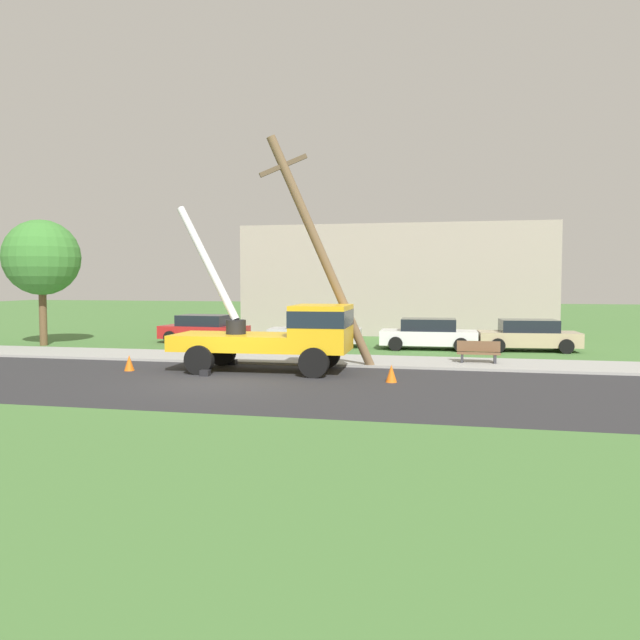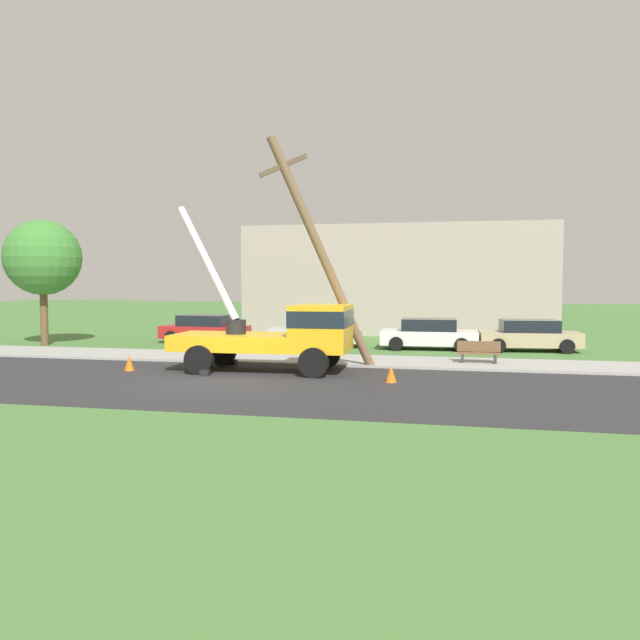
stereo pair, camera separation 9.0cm
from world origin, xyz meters
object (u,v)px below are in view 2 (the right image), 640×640
(traffic_cone_behind, at_px, (129,363))
(leaning_utility_pole, at_px, (320,251))
(parked_sedan_silver, at_px, (316,332))
(roadside_tree_near, at_px, (43,258))
(traffic_cone_ahead, at_px, (391,374))
(parked_sedan_tan, at_px, (529,335))
(parked_sedan_red, at_px, (205,329))
(parked_sedan_white, at_px, (429,334))
(park_bench, at_px, (479,353))
(utility_truck, at_px, (285,332))

(traffic_cone_behind, bearing_deg, leaning_utility_pole, 17.11)
(leaning_utility_pole, xyz_separation_m, parked_sedan_silver, (-1.94, 7.59, -3.54))
(leaning_utility_pole, relative_size, roadside_tree_near, 1.36)
(traffic_cone_ahead, distance_m, parked_sedan_tan, 11.46)
(leaning_utility_pole, relative_size, parked_sedan_tan, 1.84)
(leaning_utility_pole, height_order, parked_sedan_red, leaning_utility_pole)
(parked_sedan_red, xyz_separation_m, roadside_tree_near, (-7.16, -2.97, 3.57))
(traffic_cone_ahead, xyz_separation_m, parked_sedan_white, (0.63, 10.01, 0.43))
(leaning_utility_pole, xyz_separation_m, roadside_tree_near, (-15.05, 5.13, 0.02))
(parked_sedan_white, relative_size, park_bench, 2.79)
(utility_truck, distance_m, parked_sedan_red, 11.43)
(leaning_utility_pole, relative_size, parked_sedan_white, 1.87)
(leaning_utility_pole, bearing_deg, utility_truck, -135.51)
(parked_sedan_red, xyz_separation_m, park_bench, (13.50, -5.87, -0.25))
(traffic_cone_behind, distance_m, parked_sedan_red, 10.21)
(traffic_cone_behind, height_order, parked_sedan_red, parked_sedan_red)
(leaning_utility_pole, bearing_deg, parked_sedan_white, 64.95)
(traffic_cone_ahead, height_order, park_bench, park_bench)
(utility_truck, distance_m, leaning_utility_pole, 3.20)
(traffic_cone_behind, xyz_separation_m, parked_sedan_red, (-1.40, 10.10, 0.43))
(utility_truck, relative_size, leaning_utility_pole, 0.82)
(traffic_cone_ahead, xyz_separation_m, traffic_cone_behind, (-9.34, 0.56, 0.00))
(parked_sedan_white, height_order, parked_sedan_tan, same)
(utility_truck, height_order, parked_sedan_tan, utility_truck)
(leaning_utility_pole, distance_m, parked_sedan_silver, 8.60)
(utility_truck, distance_m, parked_sedan_silver, 8.69)
(parked_sedan_white, bearing_deg, utility_truck, -118.08)
(parked_sedan_tan, bearing_deg, parked_sedan_red, 178.54)
(traffic_cone_ahead, height_order, parked_sedan_red, parked_sedan_red)
(utility_truck, distance_m, roadside_tree_near, 15.57)
(traffic_cone_ahead, height_order, traffic_cone_behind, same)
(parked_sedan_tan, bearing_deg, utility_truck, -135.78)
(traffic_cone_ahead, distance_m, parked_sedan_red, 15.14)
(traffic_cone_behind, bearing_deg, utility_truck, 10.20)
(traffic_cone_behind, relative_size, parked_sedan_tan, 0.12)
(utility_truck, distance_m, parked_sedan_white, 9.62)
(leaning_utility_pole, bearing_deg, parked_sedan_silver, 104.34)
(parked_sedan_red, bearing_deg, parked_sedan_white, -3.31)
(leaning_utility_pole, distance_m, traffic_cone_behind, 7.87)
(leaning_utility_pole, height_order, parked_sedan_silver, leaning_utility_pole)
(leaning_utility_pole, bearing_deg, parked_sedan_red, 134.22)
(leaning_utility_pole, height_order, parked_sedan_white, leaning_utility_pole)
(roadside_tree_near, bearing_deg, parked_sedan_tan, 6.38)
(leaning_utility_pole, xyz_separation_m, parked_sedan_tan, (7.92, 7.70, -3.54))
(park_bench, distance_m, roadside_tree_near, 21.21)
(traffic_cone_ahead, xyz_separation_m, parked_sedan_silver, (-4.79, 10.15, 0.43))
(parked_sedan_red, xyz_separation_m, parked_sedan_tan, (15.81, -0.40, 0.00))
(park_bench, bearing_deg, parked_sedan_tan, 67.08)
(traffic_cone_behind, distance_m, park_bench, 12.82)
(traffic_cone_behind, bearing_deg, parked_sedan_white, 43.45)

